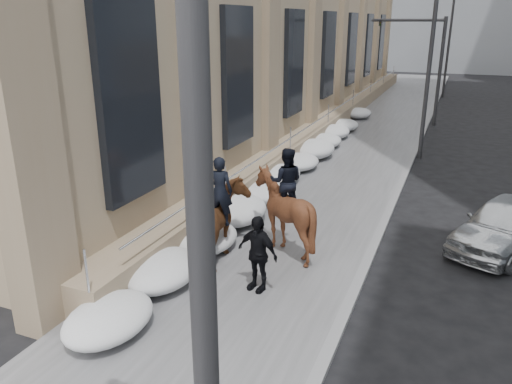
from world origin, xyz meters
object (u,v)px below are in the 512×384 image
(mounted_horse_right, at_px, (284,209))
(car_silver, at_px, (505,224))
(mounted_horse_left, at_px, (222,223))
(pedestrian, at_px, (257,253))

(mounted_horse_right, xyz_separation_m, car_silver, (5.29, 2.55, -0.58))
(mounted_horse_right, relative_size, car_silver, 0.67)
(mounted_horse_left, xyz_separation_m, car_silver, (6.46, 3.72, -0.47))
(pedestrian, relative_size, car_silver, 0.43)
(mounted_horse_left, relative_size, mounted_horse_right, 0.97)
(car_silver, bearing_deg, mounted_horse_left, -125.20)
(car_silver, bearing_deg, pedestrian, -113.23)
(mounted_horse_right, bearing_deg, pedestrian, 78.71)
(pedestrian, bearing_deg, car_silver, 56.76)
(mounted_horse_left, height_order, car_silver, mounted_horse_left)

